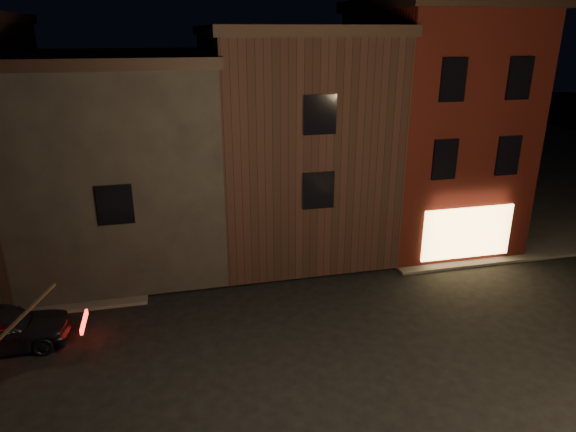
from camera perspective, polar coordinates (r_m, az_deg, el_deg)
The scene contains 5 objects.
ground at distance 15.74m, azimuth 3.56°, elevation -16.48°, with size 120.00×120.00×0.00m, color black.
sidewalk_far_right at distance 41.03m, azimuth 22.70°, elevation 5.30°, with size 30.00×30.00×0.12m, color #2D2B28.
corner_building at distance 24.91m, azimuth 15.44°, elevation 10.13°, with size 6.50×8.50×10.50m.
row_building_a at distance 23.64m, azimuth -0.08°, elevation 8.94°, with size 7.30×10.30×9.40m.
row_building_b at distance 23.21m, azimuth -17.90°, elevation 6.52°, with size 7.80×10.30×8.40m.
Camera 1 is at (-3.84, -12.08, 9.33)m, focal length 32.00 mm.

